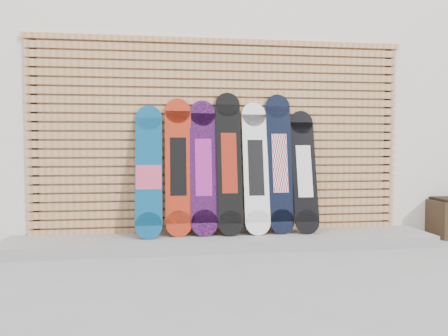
{
  "coord_description": "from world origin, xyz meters",
  "views": [
    {
      "loc": [
        -0.76,
        -3.96,
        1.1
      ],
      "look_at": [
        -0.14,
        0.75,
        0.85
      ],
      "focal_mm": 35.0,
      "sensor_mm": 36.0,
      "label": 1
    }
  ],
  "objects_px": {
    "snowboard_1": "(178,166)",
    "snowboard_3": "(229,163)",
    "snowboard_6": "(304,171)",
    "snowboard_4": "(256,168)",
    "snowboard_2": "(203,167)",
    "snowboard_0": "(149,172)",
    "snowboard_5": "(280,163)"
  },
  "relations": [
    {
      "from": "snowboard_1",
      "to": "snowboard_3",
      "type": "distance_m",
      "value": 0.56
    },
    {
      "from": "snowboard_1",
      "to": "snowboard_3",
      "type": "height_order",
      "value": "snowboard_3"
    },
    {
      "from": "snowboard_3",
      "to": "snowboard_6",
      "type": "height_order",
      "value": "snowboard_3"
    },
    {
      "from": "snowboard_6",
      "to": "snowboard_1",
      "type": "bearing_deg",
      "value": 179.15
    },
    {
      "from": "snowboard_1",
      "to": "snowboard_4",
      "type": "xyz_separation_m",
      "value": [
        0.86,
        -0.02,
        -0.02
      ]
    },
    {
      "from": "snowboard_2",
      "to": "snowboard_1",
      "type": "bearing_deg",
      "value": 178.59
    },
    {
      "from": "snowboard_1",
      "to": "snowboard_2",
      "type": "distance_m",
      "value": 0.27
    },
    {
      "from": "snowboard_2",
      "to": "snowboard_3",
      "type": "bearing_deg",
      "value": -2.51
    },
    {
      "from": "snowboard_0",
      "to": "snowboard_4",
      "type": "xyz_separation_m",
      "value": [
        1.17,
        0.02,
        0.03
      ]
    },
    {
      "from": "snowboard_1",
      "to": "snowboard_5",
      "type": "height_order",
      "value": "snowboard_5"
    },
    {
      "from": "snowboard_1",
      "to": "snowboard_2",
      "type": "bearing_deg",
      "value": -1.41
    },
    {
      "from": "snowboard_3",
      "to": "snowboard_4",
      "type": "distance_m",
      "value": 0.3
    },
    {
      "from": "snowboard_1",
      "to": "snowboard_6",
      "type": "height_order",
      "value": "snowboard_1"
    },
    {
      "from": "snowboard_0",
      "to": "snowboard_2",
      "type": "distance_m",
      "value": 0.59
    },
    {
      "from": "snowboard_3",
      "to": "snowboard_6",
      "type": "relative_size",
      "value": 1.14
    },
    {
      "from": "snowboard_2",
      "to": "snowboard_6",
      "type": "distance_m",
      "value": 1.14
    },
    {
      "from": "snowboard_1",
      "to": "snowboard_0",
      "type": "bearing_deg",
      "value": -172.61
    },
    {
      "from": "snowboard_0",
      "to": "snowboard_2",
      "type": "bearing_deg",
      "value": 3.32
    },
    {
      "from": "snowboard_1",
      "to": "snowboard_4",
      "type": "bearing_deg",
      "value": -1.08
    },
    {
      "from": "snowboard_2",
      "to": "snowboard_4",
      "type": "height_order",
      "value": "snowboard_2"
    },
    {
      "from": "snowboard_0",
      "to": "snowboard_3",
      "type": "bearing_deg",
      "value": 1.44
    },
    {
      "from": "snowboard_4",
      "to": "snowboard_5",
      "type": "relative_size",
      "value": 0.94
    },
    {
      "from": "snowboard_4",
      "to": "snowboard_0",
      "type": "bearing_deg",
      "value": -178.78
    },
    {
      "from": "snowboard_0",
      "to": "snowboard_3",
      "type": "relative_size",
      "value": 0.9
    },
    {
      "from": "snowboard_4",
      "to": "snowboard_3",
      "type": "bearing_deg",
      "value": -179.42
    },
    {
      "from": "snowboard_2",
      "to": "snowboard_6",
      "type": "height_order",
      "value": "snowboard_2"
    },
    {
      "from": "snowboard_5",
      "to": "snowboard_0",
      "type": "bearing_deg",
      "value": -178.49
    },
    {
      "from": "snowboard_0",
      "to": "snowboard_6",
      "type": "relative_size",
      "value": 1.03
    },
    {
      "from": "snowboard_0",
      "to": "snowboard_5",
      "type": "bearing_deg",
      "value": 1.51
    },
    {
      "from": "snowboard_4",
      "to": "snowboard_2",
      "type": "bearing_deg",
      "value": 179.08
    },
    {
      "from": "snowboard_0",
      "to": "snowboard_6",
      "type": "distance_m",
      "value": 1.73
    },
    {
      "from": "snowboard_3",
      "to": "snowboard_1",
      "type": "bearing_deg",
      "value": 178.03
    }
  ]
}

